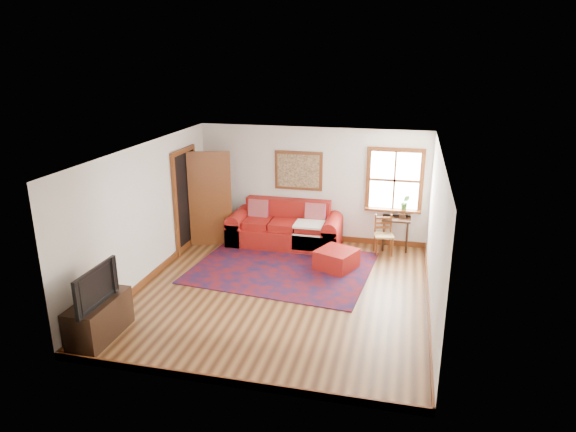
% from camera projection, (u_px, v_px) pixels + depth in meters
% --- Properties ---
extents(ground, '(5.50, 5.50, 0.00)m').
position_uv_depth(ground, '(282.00, 292.00, 8.99)').
color(ground, '#462612').
rests_on(ground, ground).
extents(room_envelope, '(5.04, 5.54, 2.52)m').
position_uv_depth(room_envelope, '(282.00, 201.00, 8.50)').
color(room_envelope, silver).
rests_on(room_envelope, ground).
extents(window, '(1.18, 0.20, 1.38)m').
position_uv_depth(window, '(396.00, 187.00, 10.70)').
color(window, white).
rests_on(window, ground).
extents(doorway, '(0.89, 1.08, 2.14)m').
position_uv_depth(doorway, '(201.00, 198.00, 10.80)').
color(doorway, black).
rests_on(doorway, ground).
extents(framed_artwork, '(1.05, 0.07, 0.85)m').
position_uv_depth(framed_artwork, '(298.00, 171.00, 11.10)').
color(framed_artwork, brown).
rests_on(framed_artwork, ground).
extents(persian_rug, '(3.56, 2.96, 0.02)m').
position_uv_depth(persian_rug, '(283.00, 267.00, 9.97)').
color(persian_rug, '#610D0F').
rests_on(persian_rug, ground).
extents(red_leather_sofa, '(2.40, 0.99, 0.94)m').
position_uv_depth(red_leather_sofa, '(285.00, 230.00, 11.12)').
color(red_leather_sofa, maroon).
rests_on(red_leather_sofa, ground).
extents(red_ottoman, '(0.88, 0.88, 0.38)m').
position_uv_depth(red_ottoman, '(336.00, 259.00, 9.89)').
color(red_ottoman, maroon).
rests_on(red_ottoman, ground).
extents(side_table, '(0.58, 0.44, 0.70)m').
position_uv_depth(side_table, '(396.00, 223.00, 10.75)').
color(side_table, black).
rests_on(side_table, ground).
extents(ladder_back_chair, '(0.45, 0.43, 0.81)m').
position_uv_depth(ladder_back_chair, '(384.00, 233.00, 10.58)').
color(ladder_back_chair, tan).
rests_on(ladder_back_chair, ground).
extents(media_cabinet, '(0.49, 1.09, 0.60)m').
position_uv_depth(media_cabinet, '(99.00, 318.00, 7.49)').
color(media_cabinet, black).
rests_on(media_cabinet, ground).
extents(television, '(0.13, 0.99, 0.57)m').
position_uv_depth(television, '(90.00, 286.00, 7.19)').
color(television, black).
rests_on(television, media_cabinet).
extents(candle_hurricane, '(0.12, 0.12, 0.18)m').
position_uv_depth(candle_hurricane, '(113.00, 284.00, 7.70)').
color(candle_hurricane, silver).
rests_on(candle_hurricane, media_cabinet).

